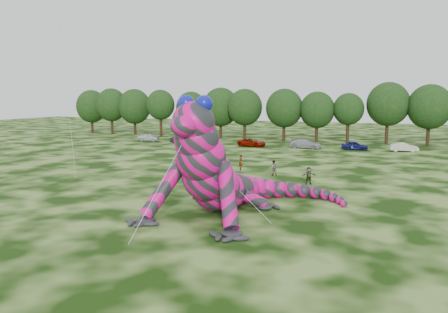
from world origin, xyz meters
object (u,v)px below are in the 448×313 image
object	(u,v)px
car_1	(182,140)
car_5	(404,147)
tree_2	(135,112)
tree_4	(191,114)
tree_8	(317,117)
inflatable_gecko	(224,153)
tree_7	(284,115)
tree_5	(221,113)
tree_11	(429,115)
tree_3	(161,113)
car_3	(306,144)
flying_kite	(57,2)
tree_0	(92,111)
spectator_4	(190,146)
car_0	(149,137)
car_2	(252,143)
tree_9	(348,118)
car_4	(355,146)
tree_1	(112,111)
spectator_5	(309,176)
tree_6	(245,114)
spectator_0	(240,163)
spectator_1	(273,168)
tree_10	(388,113)

from	to	relation	value
car_1	car_5	bearing A→B (deg)	-89.61
tree_2	car_5	xyz separation A→B (m)	(53.14, -10.30, -4.17)
tree_4	tree_8	world-z (taller)	tree_4
inflatable_gecko	tree_7	bearing A→B (deg)	104.30
tree_5	tree_11	bearing A→B (deg)	-0.37
tree_3	car_3	world-z (taller)	tree_3
flying_kite	tree_0	distance (m)	63.43
tree_8	spectator_4	bearing A→B (deg)	-123.55
inflatable_gecko	flying_kite	xyz separation A→B (m)	(-15.29, 1.16, 11.66)
inflatable_gecko	tree_0	xyz separation A→B (m)	(-52.27, 51.50, 0.66)
tree_0	car_0	distance (m)	24.67
tree_3	spectator_4	distance (m)	27.94
tree_2	car_2	world-z (taller)	tree_2
tree_9	tree_2	bearing A→B (deg)	178.16
flying_kite	car_3	distance (m)	43.22
tree_3	car_4	size ratio (longest dim) A/B	2.40
tree_1	spectator_5	xyz separation A→B (m)	(50.00, -38.95, -4.10)
tree_4	tree_6	distance (m)	12.26
tree_0	car_5	distance (m)	65.70
car_1	spectator_4	xyz separation A→B (m)	(6.95, -11.12, 0.28)
tree_9	car_5	bearing A→B (deg)	-44.46
flying_kite	car_4	bearing A→B (deg)	61.93
tree_6	car_4	size ratio (longest dim) A/B	2.41
tree_2	tree_9	size ratio (longest dim) A/B	1.11
tree_6	tree_7	xyz separation A→B (m)	(7.48, 0.12, -0.01)
tree_7	car_1	world-z (taller)	tree_7
tree_3	car_1	distance (m)	15.26
tree_8	car_3	bearing A→B (deg)	-89.78
car_5	spectator_5	size ratio (longest dim) A/B	2.48
tree_2	tree_3	size ratio (longest dim) A/B	1.02
car_2	car_3	xyz separation A→B (m)	(8.59, 0.75, 0.08)
tree_1	spectator_0	size ratio (longest dim) A/B	5.83
tree_2	tree_5	size ratio (longest dim) A/B	0.98
car_2	spectator_1	bearing A→B (deg)	-147.95
spectator_0	car_5	bearing A→B (deg)	108.89
inflatable_gecko	spectator_1	size ratio (longest dim) A/B	10.28
car_3	car_4	size ratio (longest dim) A/B	1.26
tree_10	tree_3	bearing A→B (deg)	-177.99
tree_1	tree_7	distance (m)	38.29
tree_7	tree_11	size ratio (longest dim) A/B	0.94
tree_5	tree_7	xyz separation A→B (m)	(13.04, -1.63, -0.16)
car_2	car_3	bearing A→B (deg)	-75.78
car_4	tree_7	bearing A→B (deg)	47.43
car_5	tree_5	bearing A→B (deg)	66.45
tree_6	spectator_1	world-z (taller)	tree_6
inflatable_gecko	spectator_5	size ratio (longest dim) A/B	10.22
tree_1	tree_0	bearing A→B (deg)	169.21
tree_8	spectator_5	bearing A→B (deg)	-81.20
tree_10	car_2	distance (m)	24.01
tree_1	car_1	xyz separation A→B (m)	(22.83, -11.60, -4.24)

